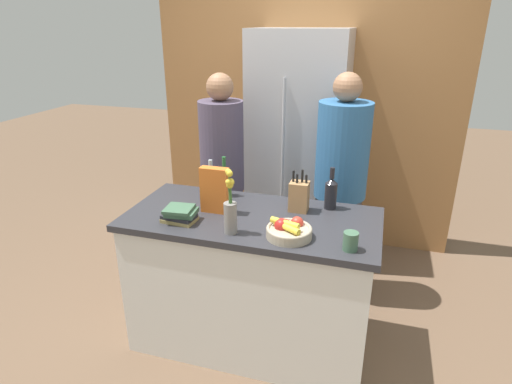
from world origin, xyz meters
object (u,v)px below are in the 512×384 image
(flower_vase, at_px, (230,210))
(book_stack, at_px, (180,214))
(bottle_vinegar, at_px, (331,193))
(person_in_blue, at_px, (341,179))
(fruit_bowl, at_px, (288,230))
(bottle_wine, at_px, (211,183))
(knife_block, at_px, (299,196))
(coffee_mug, at_px, (350,241))
(cereal_box, at_px, (215,190))
(refrigerator, at_px, (298,149))
(bottle_oil, at_px, (224,180))
(person_at_sink, at_px, (222,172))

(flower_vase, bearing_deg, book_stack, 171.17)
(bottle_vinegar, xyz_separation_m, person_in_blue, (0.01, 0.45, -0.07))
(bottle_vinegar, bearing_deg, fruit_bowl, -110.39)
(flower_vase, xyz_separation_m, bottle_wine, (-0.29, 0.43, -0.03))
(bottle_wine, height_order, person_in_blue, person_in_blue)
(knife_block, relative_size, flower_vase, 0.71)
(book_stack, bearing_deg, fruit_bowl, -0.46)
(coffee_mug, bearing_deg, bottle_wine, 154.95)
(knife_block, height_order, cereal_box, cereal_box)
(refrigerator, bearing_deg, book_stack, -105.01)
(knife_block, relative_size, bottle_vinegar, 0.98)
(fruit_bowl, bearing_deg, bottle_wine, 147.19)
(cereal_box, xyz_separation_m, bottle_wine, (-0.10, 0.19, -0.04))
(knife_block, relative_size, bottle_oil, 0.98)
(refrigerator, height_order, book_stack, refrigerator)
(fruit_bowl, bearing_deg, knife_block, 92.48)
(book_stack, relative_size, person_at_sink, 0.12)
(cereal_box, bearing_deg, knife_block, 18.46)
(flower_vase, relative_size, person_at_sink, 0.22)
(refrigerator, xyz_separation_m, bottle_vinegar, (0.41, -1.02, 0.04))
(bottle_wine, bearing_deg, book_stack, -96.01)
(fruit_bowl, height_order, bottle_oil, bottle_oil)
(fruit_bowl, xyz_separation_m, knife_block, (-0.02, 0.35, 0.05))
(flower_vase, bearing_deg, bottle_vinegar, 45.78)
(fruit_bowl, distance_m, bottle_oil, 0.70)
(coffee_mug, relative_size, bottle_vinegar, 0.43)
(bottle_oil, distance_m, person_in_blue, 0.84)
(cereal_box, xyz_separation_m, book_stack, (-0.14, -0.19, -0.10))
(bottle_wine, bearing_deg, bottle_vinegar, 4.16)
(refrigerator, height_order, bottle_oil, refrigerator)
(bottle_oil, distance_m, bottle_wine, 0.09)
(fruit_bowl, relative_size, person_at_sink, 0.15)
(knife_block, height_order, person_at_sink, person_at_sink)
(fruit_bowl, bearing_deg, bottle_oil, 139.67)
(coffee_mug, bearing_deg, person_at_sink, 139.89)
(fruit_bowl, distance_m, person_in_blue, 0.91)
(flower_vase, bearing_deg, knife_block, 53.48)
(knife_block, bearing_deg, bottle_oil, 169.12)
(flower_vase, height_order, coffee_mug, flower_vase)
(knife_block, bearing_deg, bottle_vinegar, 26.39)
(book_stack, height_order, bottle_oil, bottle_oil)
(flower_vase, distance_m, book_stack, 0.34)
(refrigerator, relative_size, cereal_box, 6.87)
(refrigerator, bearing_deg, knife_block, -78.13)
(fruit_bowl, height_order, flower_vase, flower_vase)
(knife_block, xyz_separation_m, person_in_blue, (0.19, 0.54, -0.06))
(flower_vase, xyz_separation_m, bottle_oil, (-0.22, 0.50, -0.03))
(flower_vase, height_order, person_at_sink, person_at_sink)
(refrigerator, xyz_separation_m, bottle_wine, (-0.35, -1.07, 0.03))
(refrigerator, relative_size, person_at_sink, 1.17)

